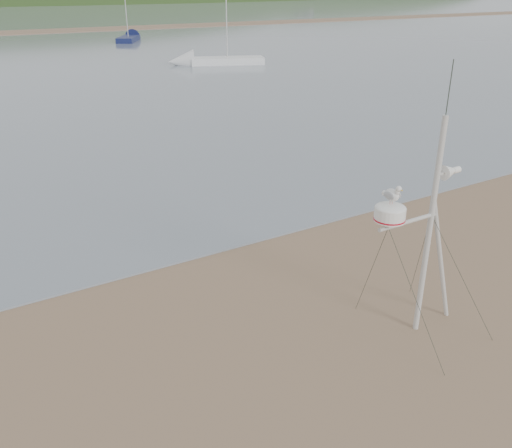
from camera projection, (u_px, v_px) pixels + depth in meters
ground at (144, 425)px, 7.31m from camera, size 560.00×560.00×0.00m
mast_rig at (423, 275)px, 8.87m from camera, size 2.00×2.13×4.51m
sailboat_blue_far at (131, 37)px, 57.85m from camera, size 4.75×6.56×6.62m
sailboat_white_near at (202, 61)px, 39.81m from camera, size 7.17×4.21×6.99m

